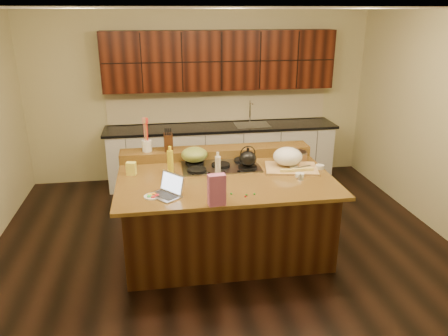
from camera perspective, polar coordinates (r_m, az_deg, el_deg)
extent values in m
cube|color=black|center=(5.33, 0.09, -10.40)|extent=(5.50, 5.00, 0.01)
cube|color=silver|center=(4.60, 0.10, 20.18)|extent=(5.50, 5.00, 0.01)
cube|color=#C3BB89|center=(7.21, -3.13, 9.22)|extent=(5.50, 0.01, 2.70)
cube|color=#C3BB89|center=(2.54, 9.35, -12.05)|extent=(5.50, 0.01, 2.70)
cube|color=black|center=(5.12, 0.09, -6.10)|extent=(2.22, 1.42, 0.88)
cube|color=black|center=(4.93, 0.09, -1.29)|extent=(2.40, 1.60, 0.04)
cube|color=black|center=(5.56, -1.06, 2.06)|extent=(2.40, 0.30, 0.12)
cube|color=gray|center=(5.20, -0.44, 0.15)|extent=(0.92, 0.52, 0.02)
cylinder|color=black|center=(5.28, -3.87, 0.68)|extent=(0.22, 0.22, 0.03)
cylinder|color=black|center=(5.36, 2.52, 1.01)|extent=(0.22, 0.22, 0.03)
cylinder|color=black|center=(5.04, -3.59, -0.29)|extent=(0.22, 0.22, 0.03)
cylinder|color=black|center=(5.12, 3.10, 0.08)|extent=(0.22, 0.22, 0.03)
cylinder|color=black|center=(5.19, -0.44, 0.38)|extent=(0.22, 0.22, 0.03)
cube|color=silver|center=(7.15, -0.31, 1.70)|extent=(3.60, 0.62, 0.90)
cube|color=black|center=(7.01, -0.32, 5.35)|extent=(3.70, 0.66, 0.04)
cube|color=gray|center=(7.10, 3.69, 5.62)|extent=(0.55, 0.42, 0.01)
cylinder|color=gray|center=(7.23, 3.41, 7.39)|extent=(0.02, 0.02, 0.36)
cube|color=black|center=(6.97, -0.53, 13.88)|extent=(3.60, 0.34, 0.90)
cube|color=#C3BB89|center=(7.25, -0.70, 8.10)|extent=(3.60, 0.03, 0.50)
ellipsoid|color=black|center=(5.09, 3.13, 1.24)|extent=(0.22, 0.22, 0.18)
ellipsoid|color=olive|center=(5.25, -3.90, 1.76)|extent=(0.40, 0.40, 0.17)
cube|color=#B7B7BC|center=(4.43, -7.76, -3.65)|extent=(0.37, 0.38, 0.01)
cube|color=black|center=(4.42, -7.77, -3.54)|extent=(0.27, 0.28, 0.00)
cube|color=#B7B7BC|center=(4.45, -6.79, -1.94)|extent=(0.25, 0.28, 0.20)
cube|color=silver|center=(4.45, -6.85, -1.96)|extent=(0.22, 0.25, 0.17)
cylinder|color=gold|center=(5.01, -7.03, 0.79)|extent=(0.07, 0.07, 0.27)
cylinder|color=silver|center=(4.84, -0.81, 0.11)|extent=(0.08, 0.08, 0.25)
cube|color=tan|center=(5.18, 8.76, -0.06)|extent=(0.67, 0.55, 0.03)
ellipsoid|color=white|center=(5.22, 8.32, 1.50)|extent=(0.35, 0.35, 0.21)
cube|color=#EDD872|center=(5.02, 8.08, -0.33)|extent=(0.13, 0.03, 0.03)
cube|color=#EDD872|center=(5.05, 9.49, -0.25)|extent=(0.13, 0.03, 0.03)
cube|color=#EDD872|center=(5.10, 10.88, -0.17)|extent=(0.13, 0.03, 0.03)
cylinder|color=gray|center=(5.20, 10.21, 0.15)|extent=(0.23, 0.09, 0.01)
cylinder|color=white|center=(4.97, 9.87, -0.92)|extent=(0.11, 0.11, 0.04)
cylinder|color=white|center=(5.27, 12.40, 0.16)|extent=(0.11, 0.11, 0.04)
cylinder|color=white|center=(5.18, 9.08, 0.03)|extent=(0.13, 0.13, 0.04)
cylinder|color=#996B3F|center=(5.53, 9.58, 1.54)|extent=(0.28, 0.28, 0.09)
cone|color=silver|center=(4.89, 9.95, -1.10)|extent=(0.10, 0.10, 0.07)
cube|color=#B85789|center=(4.15, -0.96, -2.88)|extent=(0.18, 0.11, 0.31)
cylinder|color=white|center=(4.44, -9.27, -3.68)|extent=(0.22, 0.22, 0.01)
cube|color=#EFE854|center=(5.05, -12.01, -0.07)|extent=(0.12, 0.10, 0.15)
cylinder|color=white|center=(5.47, -10.03, 2.89)|extent=(0.15, 0.15, 0.14)
cube|color=black|center=(5.46, -7.29, 3.38)|extent=(0.11, 0.17, 0.21)
ellipsoid|color=red|center=(4.39, -2.05, -3.65)|extent=(0.02, 0.02, 0.02)
ellipsoid|color=#198C26|center=(4.44, 3.99, -3.39)|extent=(0.02, 0.02, 0.02)
ellipsoid|color=red|center=(4.45, -1.68, -3.33)|extent=(0.02, 0.02, 0.02)
ellipsoid|color=#198C26|center=(4.43, 0.04, -3.38)|extent=(0.02, 0.02, 0.02)
ellipsoid|color=red|center=(4.38, 2.82, -3.71)|extent=(0.02, 0.02, 0.02)
ellipsoid|color=#198C26|center=(4.44, 0.97, -3.37)|extent=(0.02, 0.02, 0.02)
ellipsoid|color=red|center=(4.48, -1.66, -3.12)|extent=(0.02, 0.02, 0.02)
ellipsoid|color=#198C26|center=(4.41, 2.93, -3.53)|extent=(0.02, 0.02, 0.02)
ellipsoid|color=red|center=(4.42, -1.34, -3.45)|extent=(0.02, 0.02, 0.02)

